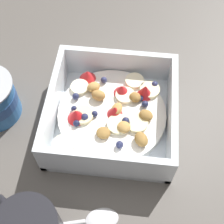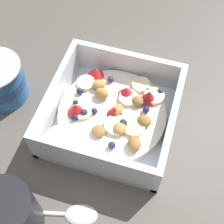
% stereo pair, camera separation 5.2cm
% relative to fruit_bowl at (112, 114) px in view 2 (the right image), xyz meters
% --- Properties ---
extents(ground_plane, '(2.40, 2.40, 0.00)m').
position_rel_fruit_bowl_xyz_m(ground_plane, '(-0.02, -0.01, -0.02)').
color(ground_plane, '#56514C').
extents(fruit_bowl, '(0.20, 0.20, 0.07)m').
position_rel_fruit_bowl_xyz_m(fruit_bowl, '(0.00, 0.00, 0.00)').
color(fruit_bowl, white).
rests_on(fruit_bowl, ground).
extents(spoon, '(0.06, 0.17, 0.01)m').
position_rel_fruit_bowl_xyz_m(spoon, '(-0.17, 0.02, -0.02)').
color(spoon, silver).
rests_on(spoon, ground).
extents(coffee_mug, '(0.09, 0.10, 0.09)m').
position_rel_fruit_bowl_xyz_m(coffee_mug, '(-0.20, 0.08, 0.02)').
color(coffee_mug, black).
rests_on(coffee_mug, ground).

